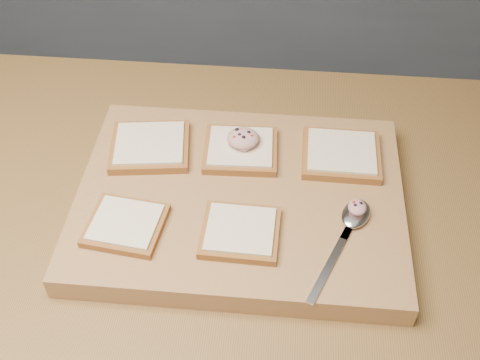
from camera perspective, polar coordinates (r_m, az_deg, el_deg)
The scene contains 11 objects.
island_counter at distance 1.36m, azimuth -7.22°, elevation -15.04°, with size 2.00×0.80×0.90m.
back_counter at distance 2.38m, azimuth -0.86°, elevation 16.65°, with size 3.60×0.62×0.94m.
cutting_board at distance 0.96m, azimuth 0.00°, elevation -1.93°, with size 0.51×0.39×0.04m, color #AB7A49.
bread_far_left at distance 1.02m, azimuth -8.53°, elevation 3.19°, with size 0.14×0.13×0.02m.
bread_far_center at distance 1.01m, azimuth 0.06°, elevation 2.92°, with size 0.13×0.12×0.02m.
bread_far_right at distance 1.01m, azimuth 9.58°, elevation 2.42°, with size 0.13×0.12×0.02m.
bread_near_left at distance 0.91m, azimuth -10.79°, elevation -4.18°, with size 0.12×0.11×0.02m.
bread_near_center at distance 0.88m, azimuth 0.03°, elevation -4.93°, with size 0.12×0.11×0.02m.
tuna_salad_dollop at distance 0.99m, azimuth 0.28°, elevation 4.00°, with size 0.05×0.05×0.02m.
spoon at distance 0.92m, azimuth 10.60°, elevation -3.83°, with size 0.10×0.20×0.01m.
spoon_salad at distance 0.91m, azimuth 11.05°, elevation -2.55°, with size 0.03×0.03×0.02m.
Camera 1 is at (0.22, -0.63, 1.64)m, focal length 45.00 mm.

